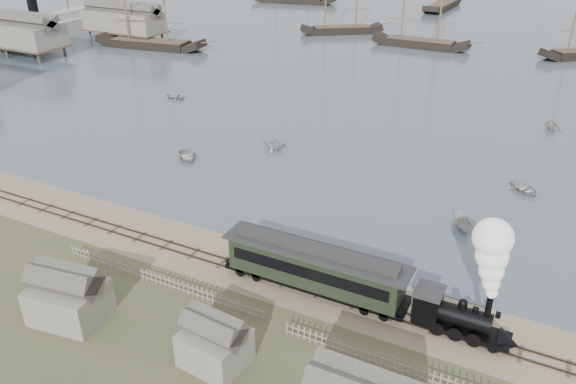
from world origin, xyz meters
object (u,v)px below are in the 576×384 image
at_px(locomotive, 480,290).
at_px(steamship, 35,16).
at_px(beached_dinghy, 309,261).
at_px(passenger_coach, 314,267).

bearing_deg(locomotive, steamship, 152.22).
bearing_deg(locomotive, beached_dinghy, 168.17).
distance_m(locomotive, beached_dinghy, 14.70).
height_order(locomotive, passenger_coach, locomotive).
bearing_deg(steamship, beached_dinghy, -119.57).
relative_size(beached_dinghy, steamship, 0.10).
relative_size(passenger_coach, steamship, 0.32).
distance_m(passenger_coach, steamship, 108.93).
xyz_separation_m(passenger_coach, steamship, (-93.57, 55.69, 2.84)).
bearing_deg(beached_dinghy, passenger_coach, -140.92).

